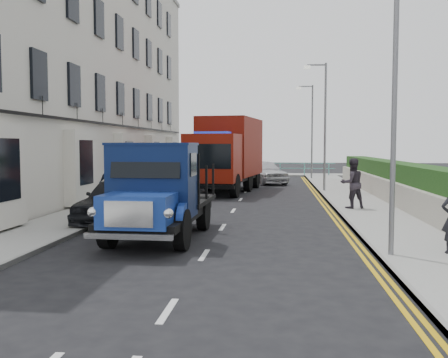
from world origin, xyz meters
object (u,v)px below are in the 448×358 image
(lamp_far, at_px, (310,126))
(parked_car_front, at_px, (119,199))
(lamp_mid, at_px, (323,119))
(red_lorry, at_px, (227,152))
(lamp_near, at_px, (389,83))
(bedford_lorry, at_px, (155,198))

(lamp_far, bearing_deg, parked_car_front, -110.08)
(lamp_far, relative_size, parked_car_front, 1.54)
(lamp_mid, xyz_separation_m, parked_car_front, (-7.78, -11.28, -3.22))
(lamp_mid, distance_m, red_lorry, 5.52)
(lamp_near, height_order, red_lorry, lamp_near)
(lamp_near, height_order, lamp_far, same)
(lamp_near, distance_m, bedford_lorry, 6.52)
(lamp_near, bearing_deg, parked_car_front, 148.73)
(lamp_near, distance_m, lamp_far, 26.00)
(lamp_far, xyz_separation_m, bedford_lorry, (-5.72, -24.59, -2.79))
(lamp_near, xyz_separation_m, red_lorry, (-5.21, 16.10, -1.81))
(lamp_far, distance_m, red_lorry, 11.33)
(lamp_mid, xyz_separation_m, lamp_far, (0.00, 10.00, 0.00))
(lamp_near, distance_m, parked_car_front, 9.65)
(bedford_lorry, height_order, parked_car_front, bedford_lorry)
(lamp_mid, height_order, red_lorry, lamp_mid)
(lamp_mid, relative_size, lamp_far, 1.00)
(lamp_far, distance_m, bedford_lorry, 25.40)
(lamp_mid, bearing_deg, parked_car_front, -124.59)
(parked_car_front, bearing_deg, lamp_mid, 59.17)
(lamp_mid, height_order, bedford_lorry, lamp_mid)
(lamp_far, distance_m, parked_car_front, 22.88)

